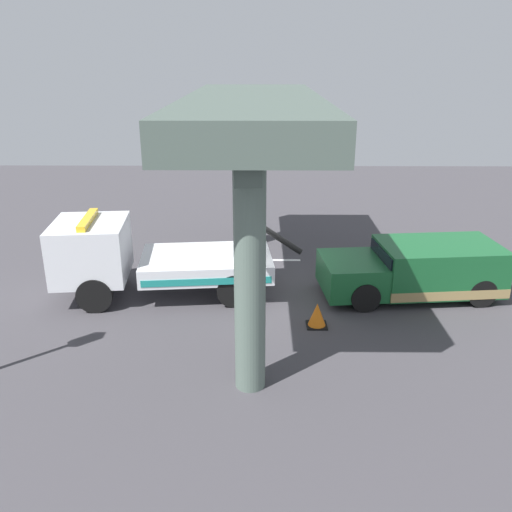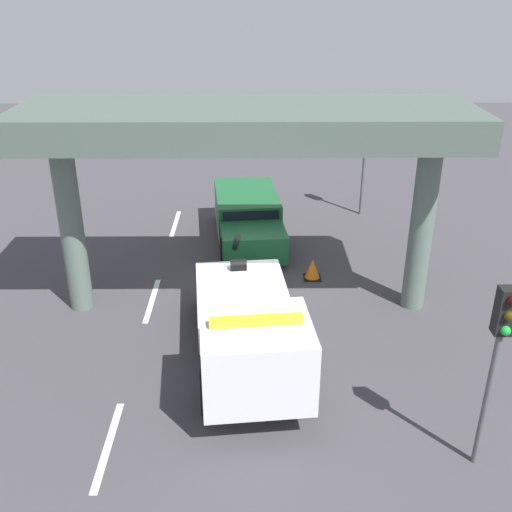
% 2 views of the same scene
% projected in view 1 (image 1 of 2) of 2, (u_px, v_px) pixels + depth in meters
% --- Properties ---
extents(ground_plane, '(60.00, 40.00, 0.10)m').
position_uv_depth(ground_plane, '(264.00, 295.00, 16.35)').
color(ground_plane, '#423F44').
extents(lane_stripe_west, '(2.60, 0.16, 0.01)m').
position_uv_depth(lane_stripe_west, '(434.00, 261.00, 18.94)').
color(lane_stripe_west, silver).
rests_on(lane_stripe_west, ground).
extents(lane_stripe_mid, '(2.60, 0.16, 0.01)m').
position_uv_depth(lane_stripe_mid, '(264.00, 260.00, 18.99)').
color(lane_stripe_mid, silver).
rests_on(lane_stripe_mid, ground).
extents(lane_stripe_east, '(2.60, 0.16, 0.01)m').
position_uv_depth(lane_stripe_east, '(94.00, 259.00, 19.04)').
color(lane_stripe_east, silver).
rests_on(lane_stripe_east, ground).
extents(tow_truck_white, '(7.34, 2.95, 2.46)m').
position_uv_depth(tow_truck_white, '(141.00, 257.00, 15.87)').
color(tow_truck_white, white).
rests_on(tow_truck_white, ground).
extents(towed_van_green, '(5.38, 2.66, 1.58)m').
position_uv_depth(towed_van_green, '(418.00, 270.00, 16.03)').
color(towed_van_green, '#195B2D').
rests_on(towed_van_green, ground).
extents(overpass_structure, '(3.60, 11.63, 5.77)m').
position_uv_depth(overpass_structure, '(253.00, 124.00, 14.57)').
color(overpass_structure, '#596B60').
rests_on(overpass_structure, ground).
extents(traffic_cone_orange, '(0.55, 0.55, 0.65)m').
position_uv_depth(traffic_cone_orange, '(317.00, 315.00, 14.29)').
color(traffic_cone_orange, orange).
rests_on(traffic_cone_orange, ground).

